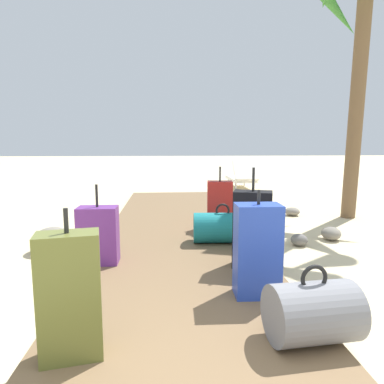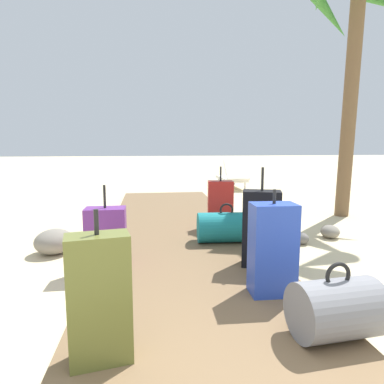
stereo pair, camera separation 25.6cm
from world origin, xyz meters
The scene contains 14 objects.
ground_plane centered at (0.00, 2.91, 0.00)m, with size 60.00×60.00×0.00m, color beige.
boardwalk centered at (0.00, 3.63, 0.04)m, with size 1.80×7.27×0.08m, color brown.
suitcase_black centered at (0.68, 2.27, 0.44)m, with size 0.39×0.30×0.94m.
suitcase_olive centered at (-0.63, 0.98, 0.43)m, with size 0.35×0.24×0.82m.
suitcase_red centered at (0.60, 3.77, 0.40)m, with size 0.36×0.24×0.84m.
suitcase_purple centered at (-0.78, 2.48, 0.36)m, with size 0.38×0.23×0.77m.
duffel_bag_grey centered at (0.73, 1.03, 0.26)m, with size 0.53×0.40×0.47m.
duffel_bag_teal centered at (0.53, 3.08, 0.26)m, with size 0.69×0.39×0.46m.
suitcase_blue centered at (0.56, 1.66, 0.43)m, with size 0.34×0.23×0.81m.
lounge_chair centered at (1.92, 8.37, 0.33)m, with size 0.61×1.55×0.78m.
rock_left_mid centered at (-1.43, 3.13, 0.14)m, with size 0.41×0.44×0.28m, color gray.
rock_right_near centered at (1.99, 3.36, 0.08)m, with size 0.24×0.28×0.17m, color gray.
rock_right_mid centered at (2.04, 4.86, 0.07)m, with size 0.26×0.25×0.14m, color gray.
rock_right_far centered at (1.48, 3.14, 0.07)m, with size 0.19×0.20×0.15m, color slate.
Camera 1 is at (-0.11, -0.79, 1.23)m, focal length 32.07 mm.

